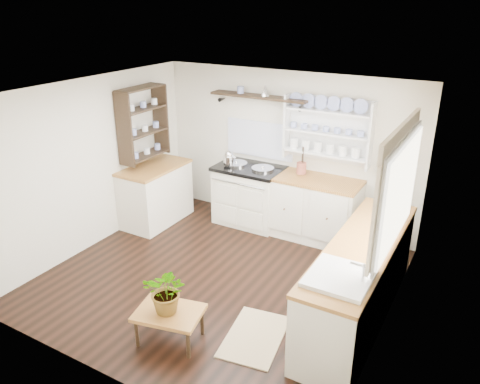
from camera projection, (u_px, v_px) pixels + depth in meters
name	position (u px, v px, depth m)	size (l,w,h in m)	color
floor	(219.00, 278.00, 5.83)	(4.00, 3.80, 0.01)	black
wall_back	(286.00, 150.00, 6.91)	(4.00, 0.02, 2.30)	beige
wall_right	(394.00, 232.00, 4.47)	(0.02, 3.80, 2.30)	beige
wall_left	(92.00, 164.00, 6.30)	(0.02, 3.80, 2.30)	beige
ceiling	(215.00, 93.00, 4.95)	(4.00, 3.80, 0.01)	white
window	(398.00, 186.00, 4.46)	(0.08, 1.55, 1.22)	white
aga_cooker	(249.00, 194.00, 7.11)	(1.01, 0.70, 0.93)	white
back_cabinets	(314.00, 208.00, 6.66)	(1.27, 0.63, 0.90)	#EEE5CD
right_cabinets	(359.00, 280.00, 4.96)	(0.62, 2.43, 0.90)	#EEE5CD
belfast_sink	(339.00, 288.00, 4.22)	(0.55, 0.60, 0.45)	white
left_cabinets	(156.00, 193.00, 7.15)	(0.62, 1.13, 0.90)	#EEE5CD
plate_rack	(329.00, 129.00, 6.43)	(1.20, 0.22, 0.90)	white
high_shelf	(259.00, 97.00, 6.71)	(1.50, 0.29, 0.16)	black
left_shelving	(143.00, 123.00, 6.80)	(0.28, 0.80, 1.05)	black
kettle	(229.00, 158.00, 6.92)	(0.17, 0.17, 0.21)	silver
utensil_crock	(301.00, 168.00, 6.64)	(0.14, 0.14, 0.16)	#974937
center_table	(169.00, 315.00, 4.65)	(0.74, 0.59, 0.35)	brown
potted_plant	(168.00, 291.00, 4.54)	(0.43, 0.37, 0.48)	#3F7233
floor_rug	(255.00, 336.00, 4.81)	(0.55, 0.85, 0.02)	#948756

